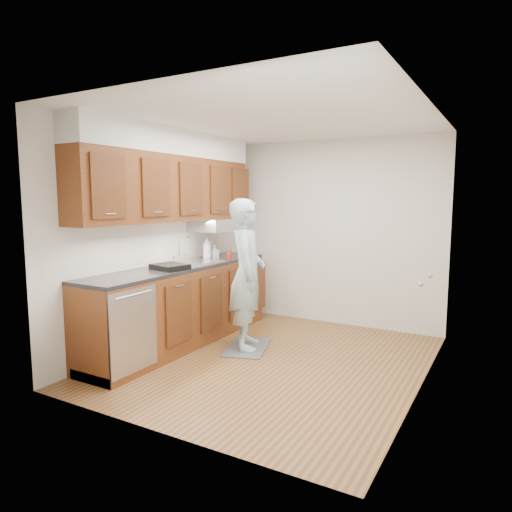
{
  "coord_description": "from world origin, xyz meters",
  "views": [
    {
      "loc": [
        2.16,
        -4.16,
        1.71
      ],
      "look_at": [
        -0.34,
        0.25,
        1.07
      ],
      "focal_mm": 32.0,
      "sensor_mm": 36.0,
      "label": 1
    }
  ],
  "objects_px": {
    "soap_bottle_b": "(215,252)",
    "dish_rack": "(170,267)",
    "person": "(247,264)",
    "soap_bottle_a": "(207,248)",
    "soda_can": "(229,255)"
  },
  "relations": [
    {
      "from": "soap_bottle_a",
      "to": "soda_can",
      "type": "height_order",
      "value": "soap_bottle_a"
    },
    {
      "from": "soda_can",
      "to": "soap_bottle_b",
      "type": "bearing_deg",
      "value": 175.26
    },
    {
      "from": "person",
      "to": "dish_rack",
      "type": "distance_m",
      "value": 0.86
    },
    {
      "from": "person",
      "to": "soap_bottle_a",
      "type": "relative_size",
      "value": 6.58
    },
    {
      "from": "person",
      "to": "soap_bottle_b",
      "type": "bearing_deg",
      "value": 29.55
    },
    {
      "from": "person",
      "to": "soap_bottle_a",
      "type": "distance_m",
      "value": 0.91
    },
    {
      "from": "soap_bottle_b",
      "to": "soda_can",
      "type": "bearing_deg",
      "value": -4.74
    },
    {
      "from": "soap_bottle_b",
      "to": "dish_rack",
      "type": "bearing_deg",
      "value": -84.73
    },
    {
      "from": "soap_bottle_a",
      "to": "soap_bottle_b",
      "type": "xyz_separation_m",
      "value": [
        0.06,
        0.09,
        -0.06
      ]
    },
    {
      "from": "person",
      "to": "soap_bottle_a",
      "type": "height_order",
      "value": "person"
    },
    {
      "from": "soap_bottle_a",
      "to": "soap_bottle_b",
      "type": "distance_m",
      "value": 0.12
    },
    {
      "from": "person",
      "to": "dish_rack",
      "type": "xyz_separation_m",
      "value": [
        -0.67,
        -0.53,
        -0.01
      ]
    },
    {
      "from": "soap_bottle_b",
      "to": "soda_can",
      "type": "relative_size",
      "value": 1.47
    },
    {
      "from": "soda_can",
      "to": "dish_rack",
      "type": "bearing_deg",
      "value": -98.18
    },
    {
      "from": "soda_can",
      "to": "dish_rack",
      "type": "distance_m",
      "value": 0.99
    }
  ]
}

